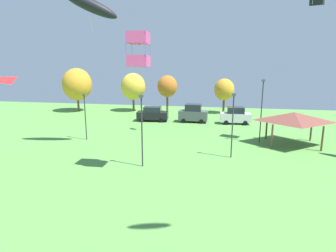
# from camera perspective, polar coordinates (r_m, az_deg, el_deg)

# --- Properties ---
(kite_flying_2) EXTENTS (5.65, 2.47, 4.06)m
(kite_flying_2) POSITION_cam_1_polar(r_m,az_deg,el_deg) (31.82, -14.61, 21.37)
(kite_flying_2) COLOR black
(kite_flying_4) EXTENTS (1.59, 1.64, 2.63)m
(kite_flying_4) POSITION_cam_1_polar(r_m,az_deg,el_deg) (23.44, -5.67, 14.29)
(kite_flying_4) COLOR #E54C93
(kite_flying_6) EXTENTS (2.38, 2.89, 0.52)m
(kite_flying_6) POSITION_cam_1_polar(r_m,az_deg,el_deg) (25.22, -27.48, 5.02)
(kite_flying_6) COLOR red
(parked_car_leftmost) EXTENTS (4.75, 2.40, 2.19)m
(parked_car_leftmost) POSITION_cam_1_polar(r_m,az_deg,el_deg) (45.01, -2.96, 2.32)
(parked_car_leftmost) COLOR black
(parked_car_leftmost) RESTS_ON ground
(parked_car_second_from_left) EXTENTS (4.24, 2.15, 2.68)m
(parked_car_second_from_left) POSITION_cam_1_polar(r_m,az_deg,el_deg) (44.28, 4.82, 2.39)
(parked_car_second_from_left) COLOR #4C5156
(parked_car_second_from_left) RESTS_ON ground
(parked_car_third_from_left) EXTENTS (4.37, 2.15, 2.45)m
(parked_car_third_from_left) POSITION_cam_1_polar(r_m,az_deg,el_deg) (44.03, 12.72, 1.93)
(parked_car_third_from_left) COLOR silver
(parked_car_third_from_left) RESTS_ON ground
(park_pavilion) EXTENTS (6.32, 5.16, 3.60)m
(park_pavilion) POSITION_cam_1_polar(r_m,az_deg,el_deg) (34.86, 22.88, 1.60)
(park_pavilion) COLOR brown
(park_pavilion) RESTS_ON ground
(light_post_0) EXTENTS (0.36, 0.20, 6.28)m
(light_post_0) POSITION_cam_1_polar(r_m,az_deg,el_deg) (25.47, -5.00, -0.14)
(light_post_0) COLOR #2D2D33
(light_post_0) RESTS_ON ground
(light_post_1) EXTENTS (0.36, 0.20, 6.12)m
(light_post_1) POSITION_cam_1_polar(r_m,az_deg,el_deg) (28.38, 12.21, 0.77)
(light_post_1) COLOR #2D2D33
(light_post_1) RESTS_ON ground
(light_post_2) EXTENTS (0.36, 0.20, 7.03)m
(light_post_2) POSITION_cam_1_polar(r_m,az_deg,el_deg) (34.35, 17.40, 3.31)
(light_post_2) COLOR #2D2D33
(light_post_2) RESTS_ON ground
(light_post_3) EXTENTS (0.36, 0.20, 5.33)m
(light_post_3) POSITION_cam_1_polar(r_m,az_deg,el_deg) (35.47, -15.50, 2.28)
(light_post_3) COLOR #2D2D33
(light_post_3) RESTS_ON ground
(treeline_tree_0) EXTENTS (5.12, 5.12, 7.60)m
(treeline_tree_0) POSITION_cam_1_polar(r_m,az_deg,el_deg) (55.49, -16.94, 7.59)
(treeline_tree_0) COLOR brown
(treeline_tree_0) RESTS_ON ground
(treeline_tree_1) EXTENTS (4.28, 4.28, 6.74)m
(treeline_tree_1) POSITION_cam_1_polar(r_m,az_deg,el_deg) (53.68, -6.66, 7.46)
(treeline_tree_1) COLOR brown
(treeline_tree_1) RESTS_ON ground
(treeline_tree_2) EXTENTS (3.40, 3.40, 6.44)m
(treeline_tree_2) POSITION_cam_1_polar(r_m,az_deg,el_deg) (51.77, -0.13, 7.55)
(treeline_tree_2) COLOR brown
(treeline_tree_2) RESTS_ON ground
(treeline_tree_3) EXTENTS (3.37, 3.37, 5.92)m
(treeline_tree_3) POSITION_cam_1_polar(r_m,az_deg,el_deg) (52.03, 10.66, 6.81)
(treeline_tree_3) COLOR brown
(treeline_tree_3) RESTS_ON ground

